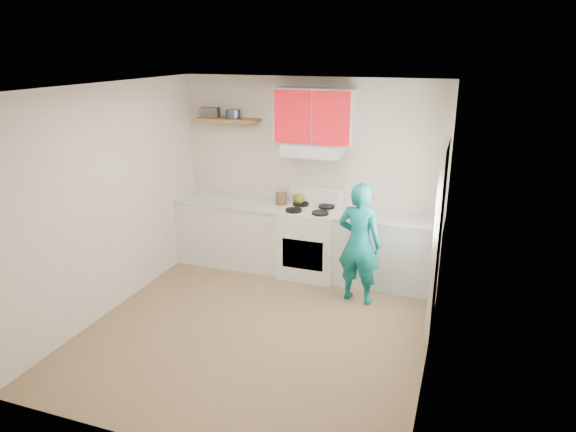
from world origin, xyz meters
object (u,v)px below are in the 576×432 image
at_px(stove, 310,242).
at_px(crock, 281,199).
at_px(kettle, 299,199).
at_px(person, 359,243).
at_px(tin, 233,114).

xyz_separation_m(stove, crock, (-0.44, 0.09, 0.53)).
xyz_separation_m(kettle, person, (1.01, -0.75, -0.25)).
relative_size(tin, crock, 1.08).
height_order(kettle, person, person).
relative_size(kettle, crock, 0.93).
bearing_deg(kettle, tin, -156.41).
xyz_separation_m(stove, kettle, (-0.22, 0.20, 0.53)).
distance_m(stove, crock, 0.70).
bearing_deg(kettle, crock, -132.49).
height_order(kettle, crock, crock).
bearing_deg(stove, crock, 168.85).
xyz_separation_m(stove, person, (0.78, -0.55, 0.28)).
distance_m(kettle, crock, 0.24).
bearing_deg(tin, stove, -7.25).
xyz_separation_m(crock, person, (1.22, -0.64, -0.25)).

